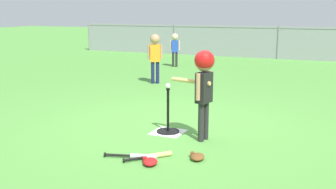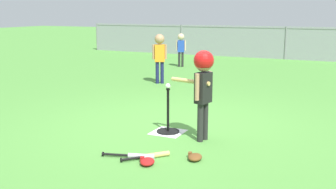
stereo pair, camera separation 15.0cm
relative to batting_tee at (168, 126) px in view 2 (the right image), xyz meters
The scene contains 12 objects.
ground_plane 0.37m from the batting_tee, 99.95° to the left, with size 60.00×60.00×0.00m, color #51933D.
home_plate 0.09m from the batting_tee, 104.04° to the left, with size 0.44×0.44×0.01m, color white.
batting_tee is the anchor object (origin of this frame).
baseball_on_tee 0.57m from the batting_tee, 90.00° to the left, with size 0.07×0.07×0.07m, color white.
batter_child 0.96m from the batting_tee, 12.99° to the right, with size 0.64×0.34×1.20m.
fielder_deep_left 6.88m from the batting_tee, 112.29° to the left, with size 0.28×0.20×1.02m.
fielder_near_right 4.00m from the batting_tee, 118.45° to the left, with size 0.31×0.23×1.16m.
spare_bat_silver 1.11m from the batting_tee, 84.46° to the right, with size 0.62×0.23×0.06m.
spare_bat_wood 1.05m from the batting_tee, 74.59° to the right, with size 0.44×0.48×0.06m.
glove_by_plate 1.14m from the batting_tee, 48.45° to the right, with size 0.21×0.25×0.07m.
glove_near_bats 1.26m from the batting_tee, 75.19° to the right, with size 0.23×0.26×0.07m.
outfield_fence 9.70m from the batting_tee, 90.37° to the left, with size 16.06×0.06×1.15m.
Camera 2 is at (2.46, -5.36, 1.71)m, focal length 43.42 mm.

